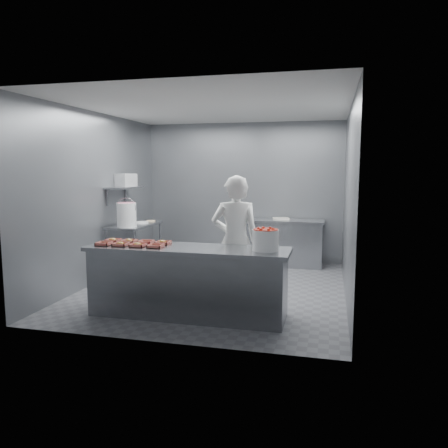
# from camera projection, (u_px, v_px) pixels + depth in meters

# --- Properties ---
(floor) EXTENTS (4.50, 4.50, 0.00)m
(floor) POSITION_uv_depth(u_px,v_px,m) (215.00, 288.00, 6.94)
(floor) COLOR #4C4C51
(floor) RESTS_ON ground
(ceiling) EXTENTS (4.50, 4.50, 0.00)m
(ceiling) POSITION_uv_depth(u_px,v_px,m) (214.00, 108.00, 6.58)
(ceiling) COLOR white
(ceiling) RESTS_ON wall_back
(wall_back) EXTENTS (4.00, 0.04, 2.80)m
(wall_back) POSITION_uv_depth(u_px,v_px,m) (243.00, 192.00, 8.93)
(wall_back) COLOR slate
(wall_back) RESTS_ON ground
(wall_left) EXTENTS (0.04, 4.50, 2.80)m
(wall_left) POSITION_uv_depth(u_px,v_px,m) (98.00, 198.00, 7.24)
(wall_left) COLOR slate
(wall_left) RESTS_ON ground
(wall_right) EXTENTS (0.04, 4.50, 2.80)m
(wall_right) POSITION_uv_depth(u_px,v_px,m) (348.00, 203.00, 6.29)
(wall_right) COLOR slate
(wall_right) RESTS_ON ground
(service_counter) EXTENTS (2.60, 0.70, 0.90)m
(service_counter) POSITION_uv_depth(u_px,v_px,m) (188.00, 281.00, 5.59)
(service_counter) COLOR slate
(service_counter) RESTS_ON ground
(prep_table) EXTENTS (0.60, 1.20, 0.90)m
(prep_table) POSITION_uv_depth(u_px,v_px,m) (135.00, 241.00, 7.84)
(prep_table) COLOR slate
(prep_table) RESTS_ON ground
(back_counter) EXTENTS (1.50, 0.60, 0.90)m
(back_counter) POSITION_uv_depth(u_px,v_px,m) (285.00, 242.00, 8.50)
(back_counter) COLOR slate
(back_counter) RESTS_ON ground
(wall_shelf) EXTENTS (0.35, 0.90, 0.03)m
(wall_shelf) POSITION_uv_depth(u_px,v_px,m) (125.00, 187.00, 7.75)
(wall_shelf) COLOR slate
(wall_shelf) RESTS_ON wall_left
(tray_0) EXTENTS (0.19, 0.18, 0.04)m
(tray_0) POSITION_uv_depth(u_px,v_px,m) (104.00, 244.00, 5.67)
(tray_0) COLOR tan
(tray_0) RESTS_ON service_counter
(tray_1) EXTENTS (0.19, 0.18, 0.06)m
(tray_1) POSITION_uv_depth(u_px,v_px,m) (121.00, 244.00, 5.61)
(tray_1) COLOR tan
(tray_1) RESTS_ON service_counter
(tray_2) EXTENTS (0.19, 0.18, 0.06)m
(tray_2) POSITION_uv_depth(u_px,v_px,m) (138.00, 245.00, 5.55)
(tray_2) COLOR tan
(tray_2) RESTS_ON service_counter
(tray_3) EXTENTS (0.19, 0.18, 0.04)m
(tray_3) POSITION_uv_depth(u_px,v_px,m) (156.00, 246.00, 5.50)
(tray_3) COLOR tan
(tray_3) RESTS_ON service_counter
(tray_4) EXTENTS (0.19, 0.18, 0.06)m
(tray_4) POSITION_uv_depth(u_px,v_px,m) (113.00, 240.00, 5.90)
(tray_4) COLOR tan
(tray_4) RESTS_ON service_counter
(tray_5) EXTENTS (0.19, 0.18, 0.06)m
(tray_5) POSITION_uv_depth(u_px,v_px,m) (129.00, 241.00, 5.85)
(tray_5) COLOR tan
(tray_5) RESTS_ON service_counter
(tray_6) EXTENTS (0.19, 0.18, 0.04)m
(tray_6) POSITION_uv_depth(u_px,v_px,m) (146.00, 242.00, 5.79)
(tray_6) COLOR tan
(tray_6) RESTS_ON service_counter
(tray_7) EXTENTS (0.19, 0.18, 0.06)m
(tray_7) POSITION_uv_depth(u_px,v_px,m) (163.00, 242.00, 5.73)
(tray_7) COLOR tan
(tray_7) RESTS_ON service_counter
(worker) EXTENTS (0.73, 0.56, 1.80)m
(worker) POSITION_uv_depth(u_px,v_px,m) (235.00, 241.00, 5.99)
(worker) COLOR white
(worker) RESTS_ON ground
(strawberry_tub) EXTENTS (0.32, 0.32, 0.27)m
(strawberry_tub) POSITION_uv_depth(u_px,v_px,m) (266.00, 239.00, 5.28)
(strawberry_tub) COLOR white
(strawberry_tub) RESTS_ON service_counter
(glaze_bucket) EXTENTS (0.34, 0.32, 0.50)m
(glaze_bucket) POSITION_uv_depth(u_px,v_px,m) (127.00, 214.00, 7.38)
(glaze_bucket) COLOR white
(glaze_bucket) RESTS_ON prep_table
(bucket_lid) EXTENTS (0.37, 0.37, 0.02)m
(bucket_lid) POSITION_uv_depth(u_px,v_px,m) (141.00, 222.00, 7.92)
(bucket_lid) COLOR white
(bucket_lid) RESTS_ON prep_table
(rag) EXTENTS (0.17, 0.15, 0.02)m
(rag) POSITION_uv_depth(u_px,v_px,m) (151.00, 221.00, 8.15)
(rag) COLOR #CCB28C
(rag) RESTS_ON prep_table
(appliance) EXTENTS (0.35, 0.38, 0.23)m
(appliance) POSITION_uv_depth(u_px,v_px,m) (126.00, 180.00, 7.79)
(appliance) COLOR gray
(appliance) RESTS_ON wall_shelf
(paper_stack) EXTENTS (0.34, 0.28, 0.04)m
(paper_stack) POSITION_uv_depth(u_px,v_px,m) (281.00, 219.00, 8.46)
(paper_stack) COLOR silver
(paper_stack) RESTS_ON back_counter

